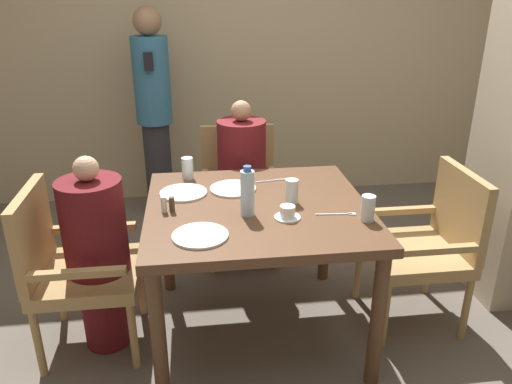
{
  "coord_description": "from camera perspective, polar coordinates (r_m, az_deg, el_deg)",
  "views": [
    {
      "loc": [
        -0.31,
        -2.33,
        1.82
      ],
      "look_at": [
        0.0,
        0.05,
        0.83
      ],
      "focal_mm": 35.0,
      "sensor_mm": 36.0,
      "label": 1
    }
  ],
  "objects": [
    {
      "name": "fork_beside_plate",
      "position": [
        2.5,
        9.57,
        -2.5
      ],
      "size": [
        0.2,
        0.03,
        0.0
      ],
      "color": "silver",
      "rests_on": "dining_table"
    },
    {
      "name": "glass_tall_mid",
      "position": [
        2.44,
        12.66,
        -1.82
      ],
      "size": [
        0.07,
        0.07,
        0.13
      ],
      "color": "silver",
      "rests_on": "dining_table"
    },
    {
      "name": "plate_main_right",
      "position": [
        2.73,
        -8.28,
        -0.08
      ],
      "size": [
        0.26,
        0.26,
        0.01
      ],
      "color": "white",
      "rests_on": "dining_table"
    },
    {
      "name": "standing_host",
      "position": [
        4.14,
        -11.58,
        9.33
      ],
      "size": [
        0.29,
        0.32,
        1.69
      ],
      "color": "#2D2D33",
      "rests_on": "ground_plane"
    },
    {
      "name": "teacup_with_saucer",
      "position": [
        2.42,
        3.62,
        -2.42
      ],
      "size": [
        0.13,
        0.13,
        0.07
      ],
      "color": "white",
      "rests_on": "dining_table"
    },
    {
      "name": "wall_back",
      "position": [
        4.44,
        -3.49,
        17.04
      ],
      "size": [
        8.0,
        0.06,
        2.8
      ],
      "color": "tan",
      "rests_on": "ground_plane"
    },
    {
      "name": "plate_main_left",
      "position": [
        2.26,
        -6.4,
        -4.97
      ],
      "size": [
        0.26,
        0.26,
        0.01
      ],
      "color": "white",
      "rests_on": "dining_table"
    },
    {
      "name": "dining_table",
      "position": [
        2.61,
        0.15,
        -3.45
      ],
      "size": [
        1.14,
        1.08,
        0.78
      ],
      "color": "brown",
      "rests_on": "ground_plane"
    },
    {
      "name": "glass_tall_near",
      "position": [
        2.93,
        -7.83,
        2.71
      ],
      "size": [
        0.07,
        0.07,
        0.13
      ],
      "color": "silver",
      "rests_on": "dining_table"
    },
    {
      "name": "plate_dessert_center",
      "position": [
        2.76,
        -2.65,
        0.39
      ],
      "size": [
        0.26,
        0.26,
        0.01
      ],
      "color": "white",
      "rests_on": "dining_table"
    },
    {
      "name": "ground_plane",
      "position": [
        2.97,
        0.14,
        -15.28
      ],
      "size": [
        16.0,
        16.0,
        0.0
      ],
      "primitive_type": "plane",
      "color": "#60564C"
    },
    {
      "name": "chair_far_side",
      "position": [
        3.54,
        -1.83,
        0.63
      ],
      "size": [
        0.52,
        0.52,
        0.91
      ],
      "color": "#A88451",
      "rests_on": "ground_plane"
    },
    {
      "name": "diner_in_left_chair",
      "position": [
        2.7,
        -17.66,
        -6.65
      ],
      "size": [
        0.32,
        0.32,
        1.08
      ],
      "color": "#5B1419",
      "rests_on": "ground_plane"
    },
    {
      "name": "pepper_shaker",
      "position": [
        2.52,
        -9.59,
        -1.41
      ],
      "size": [
        0.03,
        0.03,
        0.08
      ],
      "color": "#4C3D2D",
      "rests_on": "dining_table"
    },
    {
      "name": "knife_beside_plate",
      "position": [
        2.89,
        2.23,
        1.37
      ],
      "size": [
        0.21,
        0.05,
        0.0
      ],
      "color": "silver",
      "rests_on": "dining_table"
    },
    {
      "name": "glass_tall_far",
      "position": [
        2.58,
        4.11,
        0.09
      ],
      "size": [
        0.07,
        0.07,
        0.13
      ],
      "color": "silver",
      "rests_on": "dining_table"
    },
    {
      "name": "chair_left_side",
      "position": [
        2.76,
        -20.43,
        -7.63
      ],
      "size": [
        0.52,
        0.52,
        0.91
      ],
      "color": "#A88451",
      "rests_on": "ground_plane"
    },
    {
      "name": "water_bottle",
      "position": [
        2.41,
        -0.98,
        -0.06
      ],
      "size": [
        0.07,
        0.07,
        0.25
      ],
      "color": "silver",
      "rests_on": "dining_table"
    },
    {
      "name": "diner_in_far_chair",
      "position": [
        3.38,
        -1.62,
        1.12
      ],
      "size": [
        0.32,
        0.32,
        1.15
      ],
      "color": "maroon",
      "rests_on": "ground_plane"
    },
    {
      "name": "chair_right_side",
      "position": [
        2.96,
        19.14,
        -5.25
      ],
      "size": [
        0.52,
        0.52,
        0.91
      ],
      "color": "#A88451",
      "rests_on": "ground_plane"
    },
    {
      "name": "salt_shaker",
      "position": [
        2.52,
        -10.49,
        -1.41
      ],
      "size": [
        0.03,
        0.03,
        0.08
      ],
      "color": "white",
      "rests_on": "dining_table"
    }
  ]
}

